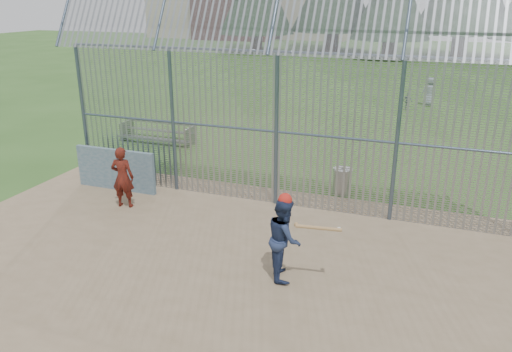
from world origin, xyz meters
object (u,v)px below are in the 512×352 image
at_px(onlooker, 123,177).
at_px(trash_can, 342,181).
at_px(bleacher, 158,131).
at_px(dugout_wall, 116,169).
at_px(batter, 284,238).

xyz_separation_m(onlooker, trash_can, (5.21, 2.94, -0.45)).
relative_size(onlooker, bleacher, 0.54).
height_order(dugout_wall, trash_can, dugout_wall).
height_order(batter, bleacher, batter).
relative_size(batter, bleacher, 0.55).
bearing_deg(bleacher, batter, -46.07).
relative_size(trash_can, bleacher, 0.27).
bearing_deg(trash_can, onlooker, -150.59).
relative_size(batter, trash_can, 2.02).
distance_m(onlooker, trash_can, 6.00).
xyz_separation_m(dugout_wall, bleacher, (-1.52, 4.84, -0.21)).
xyz_separation_m(batter, trash_can, (0.22, 4.83, -0.47)).
relative_size(dugout_wall, bleacher, 0.83).
relative_size(dugout_wall, trash_can, 3.05).
height_order(onlooker, trash_can, onlooker).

